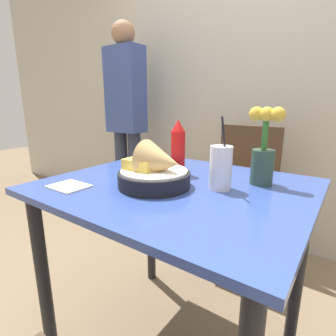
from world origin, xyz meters
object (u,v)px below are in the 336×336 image
object	(u,v)px
chair_far_window	(243,185)
food_basket	(156,171)
flower_vase	(264,150)
person_standing	(126,113)
ketchup_bottle	(178,148)
drink_cup	(221,169)

from	to	relation	value
chair_far_window	food_basket	bearing A→B (deg)	-89.70
flower_vase	person_standing	world-z (taller)	person_standing
ketchup_bottle	drink_cup	xyz separation A→B (m)	(0.23, -0.08, -0.04)
food_basket	person_standing	xyz separation A→B (m)	(-1.05, 0.94, 0.14)
drink_cup	flower_vase	world-z (taller)	flower_vase
person_standing	drink_cup	bearing A→B (deg)	-33.62
chair_far_window	food_basket	distance (m)	0.97
ketchup_bottle	person_standing	size ratio (longest dim) A/B	0.13
food_basket	ketchup_bottle	world-z (taller)	ketchup_bottle
food_basket	flower_vase	size ratio (longest dim) A/B	0.92
ketchup_bottle	flower_vase	xyz separation A→B (m)	(0.33, 0.06, 0.02)
chair_far_window	person_standing	xyz separation A→B (m)	(-1.05, 0.02, 0.44)
chair_far_window	ketchup_bottle	world-z (taller)	ketchup_bottle
person_standing	flower_vase	bearing A→B (deg)	-27.13
food_basket	flower_vase	distance (m)	0.39
food_basket	ketchup_bottle	bearing A→B (deg)	100.96
ketchup_bottle	flower_vase	size ratio (longest dim) A/B	0.81
chair_far_window	food_basket	size ratio (longest dim) A/B	3.60
flower_vase	ketchup_bottle	bearing A→B (deg)	-170.41
food_basket	person_standing	world-z (taller)	person_standing
food_basket	drink_cup	distance (m)	0.22
ketchup_bottle	person_standing	distance (m)	1.26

